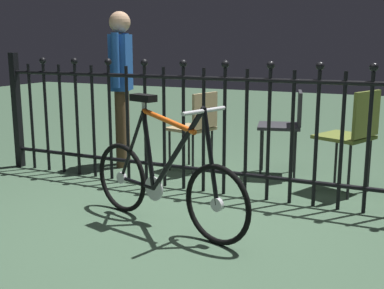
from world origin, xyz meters
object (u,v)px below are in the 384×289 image
Objects in this scene: chair_tan at (197,123)px; chair_olive at (353,131)px; bicycle at (165,180)px; person_visitor at (121,76)px; chair_charcoal at (287,122)px.

chair_olive is (1.53, -0.13, 0.06)m from chair_tan.
chair_olive reaches higher than chair_tan.
bicycle is 1.58m from chair_tan.
person_visitor is at bearing 131.87° from bicycle.
chair_tan is (-0.44, 1.51, 0.16)m from bicycle.
bicycle reaches higher than chair_olive.
bicycle reaches higher than chair_charcoal.
chair_tan is 0.94m from person_visitor.
person_visitor is (-1.25, 1.40, 0.62)m from bicycle.
bicycle is 0.90× the size of person_visitor.
chair_charcoal is 1.03× the size of chair_tan.
bicycle is at bearing -73.77° from chair_tan.
person_visitor is at bearing -168.94° from chair_charcoal.
chair_olive is 0.56× the size of person_visitor.
chair_tan is 0.50× the size of person_visitor.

